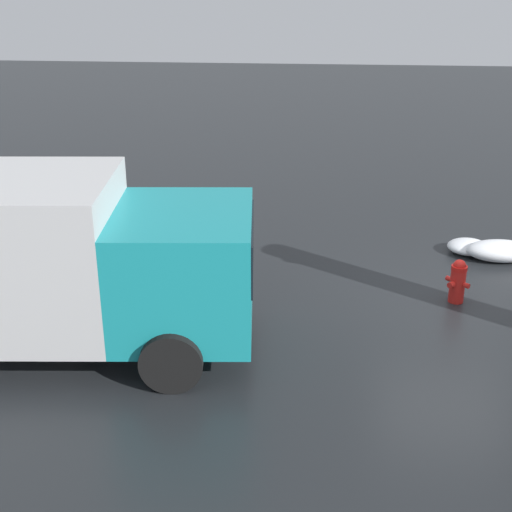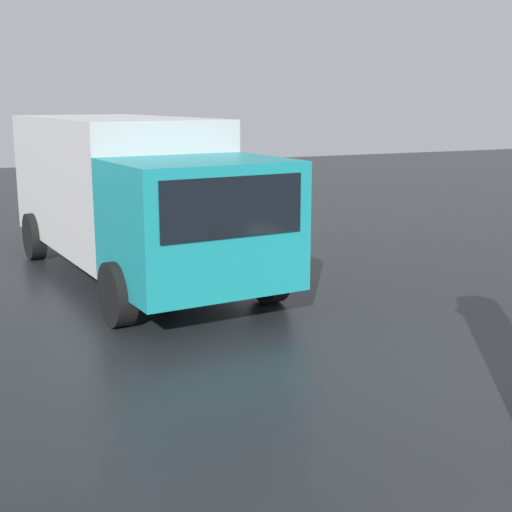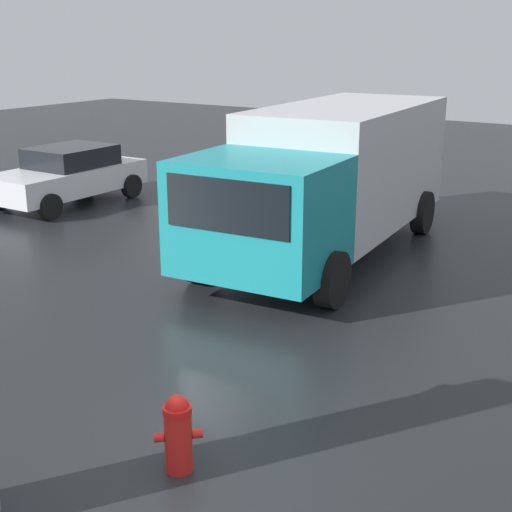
# 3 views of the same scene
# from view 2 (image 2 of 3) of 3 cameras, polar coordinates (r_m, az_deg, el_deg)

# --- Properties ---
(delivery_truck) EXTENTS (7.52, 3.14, 2.75)m
(delivery_truck) POSITION_cam_2_polar(r_m,az_deg,el_deg) (12.64, -10.04, 5.22)
(delivery_truck) COLOR teal
(delivery_truck) RESTS_ON ground_plane
(pedestrian) EXTENTS (0.39, 0.39, 1.79)m
(pedestrian) POSITION_cam_2_polar(r_m,az_deg,el_deg) (11.59, -7.31, 2.00)
(pedestrian) COLOR #23232D
(pedestrian) RESTS_ON ground_plane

